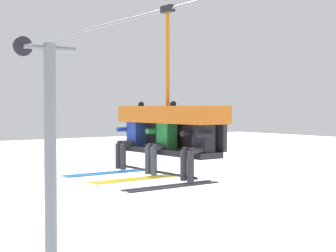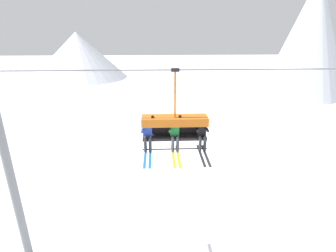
# 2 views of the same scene
# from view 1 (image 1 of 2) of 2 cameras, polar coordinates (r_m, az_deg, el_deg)

# --- Properties ---
(lift_tower_near) EXTENTS (0.36, 1.88, 9.09)m
(lift_tower_near) POSITION_cam_1_polar(r_m,az_deg,el_deg) (15.60, -12.94, -6.72)
(lift_tower_near) COLOR slate
(lift_tower_near) RESTS_ON ground_plane
(chairlift_chair) EXTENTS (2.42, 0.74, 2.91)m
(chairlift_chair) POSITION_cam_1_polar(r_m,az_deg,el_deg) (9.12, 0.32, 0.45)
(chairlift_chair) COLOR #232328
(skier_blue) EXTENTS (0.48, 1.70, 1.34)m
(skier_blue) POSITION_cam_1_polar(r_m,az_deg,el_deg) (9.83, -4.17, -1.08)
(skier_blue) COLOR #2847B7
(skier_green) EXTENTS (0.48, 1.70, 1.34)m
(skier_green) POSITION_cam_1_polar(r_m,az_deg,el_deg) (9.01, -0.75, -1.36)
(skier_green) COLOR #23843D
(skier_black) EXTENTS (0.46, 1.70, 1.23)m
(skier_black) POSITION_cam_1_polar(r_m,az_deg,el_deg) (8.22, 3.29, -1.83)
(skier_black) COLOR black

